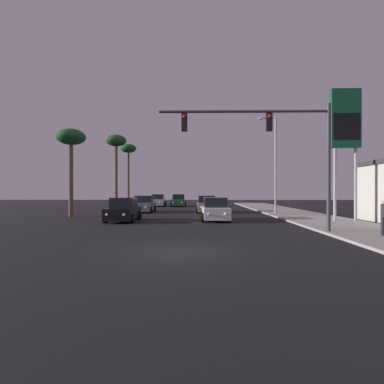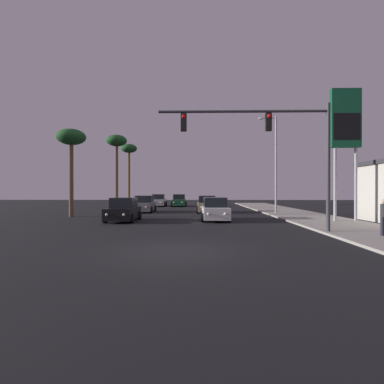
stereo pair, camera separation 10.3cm
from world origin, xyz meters
name	(u,v)px [view 1 (the left image)]	position (x,y,z in m)	size (l,w,h in m)	color
ground_plane	(179,251)	(0.00, 0.00, 0.00)	(120.00, 120.00, 0.00)	black
sidewalk_right	(325,221)	(9.50, 10.00, 0.06)	(5.00, 60.00, 0.12)	#9E998E
car_silver	(158,201)	(-4.77, 31.08, 0.76)	(2.04, 4.33, 1.68)	#B7B7BC
car_tan	(206,205)	(1.61, 19.12, 0.76)	(2.04, 4.32, 1.68)	tan
car_black	(124,210)	(-4.61, 10.59, 0.76)	(2.04, 4.32, 1.68)	black
car_grey	(144,205)	(-4.72, 19.55, 0.76)	(2.04, 4.32, 1.68)	slate
car_white	(215,210)	(1.99, 11.23, 0.76)	(2.04, 4.33, 1.68)	silver
car_green	(179,201)	(-1.90, 30.95, 0.76)	(2.04, 4.34, 1.68)	#195933
traffic_light_mast	(278,139)	(4.76, 4.56, 4.80)	(8.73, 0.36, 6.50)	#38383D
street_lamp	(274,159)	(7.87, 17.31, 5.12)	(1.74, 0.24, 9.00)	#99999E
gas_station_sign	(345,126)	(10.79, 9.85, 6.62)	(2.00, 0.42, 9.00)	#99999E
palm_tree_far	(128,152)	(-9.64, 34.00, 7.99)	(2.40, 2.40, 9.20)	brown
palm_tree_mid	(116,145)	(-8.78, 24.00, 7.55)	(2.40, 2.40, 8.69)	brown
palm_tree_near	(71,141)	(-9.85, 14.00, 6.32)	(2.40, 2.40, 7.32)	brown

